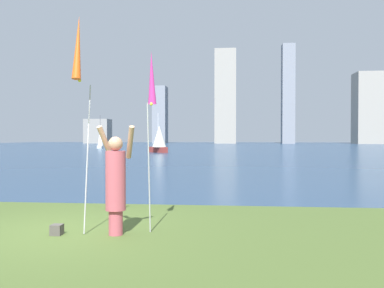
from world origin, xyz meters
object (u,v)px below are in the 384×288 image
kite_flag_left (78,53)px  sailboat_1 (159,139)px  person (116,181)px  bag (57,230)px  kite_flag_right (152,83)px  sailboat_4 (100,138)px

kite_flag_left → sailboat_1: 39.11m
person → bag: (-1.07, -0.13, -0.89)m
kite_flag_right → sailboat_4: 57.23m
bag → sailboat_4: sailboat_4 is taller
sailboat_1 → person: bearing=-80.9°
kite_flag_right → sailboat_1: size_ratio=0.77×
bag → sailboat_1: (-5.07, 38.51, 1.46)m
person → sailboat_1: bearing=86.3°
kite_flag_left → kite_flag_right: kite_flag_left is taller
kite_flag_right → sailboat_4: bearing=109.1°
bag → person: bearing=6.7°
kite_flag_right → bag: bearing=-161.9°
person → kite_flag_right: (0.59, 0.42, 1.84)m
person → sailboat_4: size_ratio=0.40×
person → sailboat_4: bearing=95.7°
kite_flag_left → person: bearing=26.1°
sailboat_4 → person: bearing=-71.6°
sailboat_1 → sailboat_4: sailboat_4 is taller
person → sailboat_1: (-6.14, 38.39, 0.57)m
person → bag: person is taller
sailboat_1 → bag: bearing=-82.5°
person → sailboat_4: (-18.12, 54.49, 0.60)m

